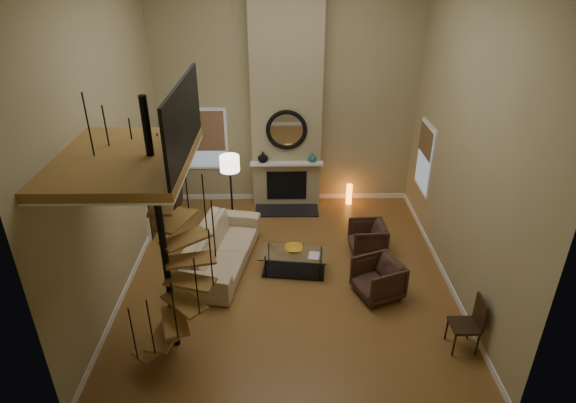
{
  "coord_description": "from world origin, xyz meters",
  "views": [
    {
      "loc": [
        -0.11,
        -7.6,
        5.59
      ],
      "look_at": [
        0.0,
        0.4,
        1.4
      ],
      "focal_mm": 30.15,
      "sensor_mm": 36.0,
      "label": 1
    }
  ],
  "objects_px": {
    "sofa": "(221,247)",
    "accent_lamp": "(349,194)",
    "armchair_near": "(371,238)",
    "armchair_far": "(381,278)",
    "floor_lamp": "(230,169)",
    "side_chair": "(471,321)",
    "coffee_table": "(294,259)",
    "hutch": "(168,172)"
  },
  "relations": [
    {
      "from": "armchair_near",
      "to": "coffee_table",
      "type": "xyz_separation_m",
      "value": [
        -1.59,
        -0.65,
        -0.07
      ]
    },
    {
      "from": "sofa",
      "to": "accent_lamp",
      "type": "bearing_deg",
      "value": -37.55
    },
    {
      "from": "hutch",
      "to": "armchair_near",
      "type": "height_order",
      "value": "hutch"
    },
    {
      "from": "armchair_near",
      "to": "coffee_table",
      "type": "relative_size",
      "value": 0.52
    },
    {
      "from": "hutch",
      "to": "accent_lamp",
      "type": "bearing_deg",
      "value": 2.55
    },
    {
      "from": "coffee_table",
      "to": "accent_lamp",
      "type": "relative_size",
      "value": 2.68
    },
    {
      "from": "armchair_near",
      "to": "accent_lamp",
      "type": "height_order",
      "value": "armchair_near"
    },
    {
      "from": "coffee_table",
      "to": "floor_lamp",
      "type": "height_order",
      "value": "floor_lamp"
    },
    {
      "from": "side_chair",
      "to": "armchair_far",
      "type": "bearing_deg",
      "value": 129.27
    },
    {
      "from": "armchair_near",
      "to": "floor_lamp",
      "type": "relative_size",
      "value": 0.41
    },
    {
      "from": "hutch",
      "to": "side_chair",
      "type": "height_order",
      "value": "hutch"
    },
    {
      "from": "armchair_near",
      "to": "armchair_far",
      "type": "relative_size",
      "value": 0.93
    },
    {
      "from": "armchair_far",
      "to": "accent_lamp",
      "type": "distance_m",
      "value": 3.54
    },
    {
      "from": "accent_lamp",
      "to": "side_chair",
      "type": "distance_m",
      "value": 5.05
    },
    {
      "from": "sofa",
      "to": "coffee_table",
      "type": "height_order",
      "value": "sofa"
    },
    {
      "from": "hutch",
      "to": "side_chair",
      "type": "relative_size",
      "value": 1.94
    },
    {
      "from": "coffee_table",
      "to": "accent_lamp",
      "type": "xyz_separation_m",
      "value": [
        1.43,
        2.83,
        -0.03
      ]
    },
    {
      "from": "side_chair",
      "to": "hutch",
      "type": "bearing_deg",
      "value": 139.73
    },
    {
      "from": "side_chair",
      "to": "armchair_near",
      "type": "bearing_deg",
      "value": 111.68
    },
    {
      "from": "hutch",
      "to": "armchair_far",
      "type": "bearing_deg",
      "value": -36.99
    },
    {
      "from": "armchair_near",
      "to": "floor_lamp",
      "type": "distance_m",
      "value": 3.29
    },
    {
      "from": "armchair_near",
      "to": "accent_lamp",
      "type": "relative_size",
      "value": 1.4
    },
    {
      "from": "hutch",
      "to": "armchair_far",
      "type": "relative_size",
      "value": 2.33
    },
    {
      "from": "sofa",
      "to": "coffee_table",
      "type": "distance_m",
      "value": 1.45
    },
    {
      "from": "armchair_near",
      "to": "armchair_far",
      "type": "distance_m",
      "value": 1.35
    },
    {
      "from": "armchair_far",
      "to": "coffee_table",
      "type": "distance_m",
      "value": 1.71
    },
    {
      "from": "armchair_near",
      "to": "accent_lamp",
      "type": "distance_m",
      "value": 2.19
    },
    {
      "from": "floor_lamp",
      "to": "accent_lamp",
      "type": "relative_size",
      "value": 3.39
    },
    {
      "from": "accent_lamp",
      "to": "side_chair",
      "type": "xyz_separation_m",
      "value": [
        1.24,
        -4.89,
        0.28
      ]
    },
    {
      "from": "armchair_far",
      "to": "side_chair",
      "type": "distance_m",
      "value": 1.76
    },
    {
      "from": "armchair_near",
      "to": "coffee_table",
      "type": "bearing_deg",
      "value": -70.53
    },
    {
      "from": "armchair_far",
      "to": "coffee_table",
      "type": "height_order",
      "value": "armchair_far"
    },
    {
      "from": "armchair_near",
      "to": "coffee_table",
      "type": "distance_m",
      "value": 1.72
    },
    {
      "from": "armchair_near",
      "to": "floor_lamp",
      "type": "height_order",
      "value": "floor_lamp"
    },
    {
      "from": "hutch",
      "to": "sofa",
      "type": "bearing_deg",
      "value": -58.35
    },
    {
      "from": "hutch",
      "to": "floor_lamp",
      "type": "bearing_deg",
      "value": -29.92
    },
    {
      "from": "sofa",
      "to": "hutch",
      "type": "bearing_deg",
      "value": 42.04
    },
    {
      "from": "hutch",
      "to": "side_chair",
      "type": "distance_m",
      "value": 7.28
    },
    {
      "from": "coffee_table",
      "to": "armchair_far",
      "type": "bearing_deg",
      "value": -24.3
    },
    {
      "from": "sofa",
      "to": "armchair_far",
      "type": "height_order",
      "value": "sofa"
    },
    {
      "from": "sofa",
      "to": "accent_lamp",
      "type": "relative_size",
      "value": 5.01
    },
    {
      "from": "floor_lamp",
      "to": "side_chair",
      "type": "xyz_separation_m",
      "value": [
        3.99,
        -3.8,
        -0.89
      ]
    }
  ]
}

